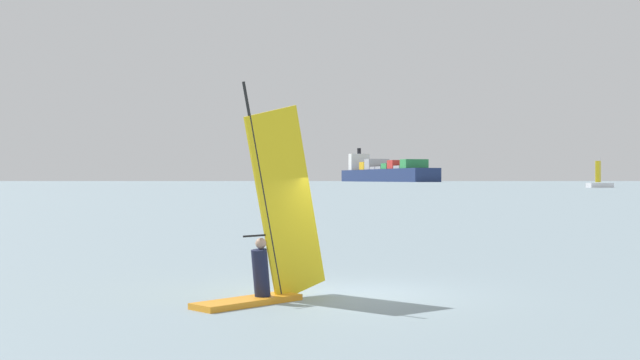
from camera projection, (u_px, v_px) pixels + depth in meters
The scene contains 5 objects.
ground_plane at pixel (357, 294), 17.13m from camera, with size 4000.00×4000.00×0.00m, color gray.
windsurfer at pixel (268, 246), 16.05m from camera, with size 2.91×2.29×4.42m.
cargo_ship at pixel (385, 173), 764.12m from camera, with size 47.03×211.08×35.04m.
distant_headland at pixel (509, 170), 1346.21m from camera, with size 705.45×497.10×34.12m, color #756B56.
small_sailboat at pixel (600, 185), 231.02m from camera, with size 9.87×5.68×8.72m.
Camera 1 is at (-3.42, -16.80, 2.47)m, focal length 44.80 mm.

